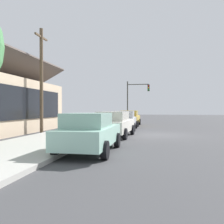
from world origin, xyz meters
name	(u,v)px	position (x,y,z in m)	size (l,w,h in m)	color
ground_plane	(158,135)	(0.00, 0.00, 0.00)	(120.00, 120.00, 0.00)	#424244
sidewalk_curb	(79,132)	(0.00, 5.60, 0.08)	(60.00, 4.20, 0.16)	#B2AFA8
car_seafoam	(90,132)	(-7.36, 2.75, 0.81)	(4.49, 2.00, 1.59)	#9ED1BC
car_ivory	(114,124)	(-1.69, 2.71, 0.82)	(4.74, 2.26, 1.59)	silver
car_silver	(125,120)	(3.69, 2.71, 0.81)	(4.42, 2.00, 1.59)	silver
car_mustard	(130,118)	(8.81, 2.81, 0.82)	(4.63, 2.06, 1.59)	gold
traffic_light_main	(136,95)	(13.57, 2.54, 3.49)	(0.37, 2.79, 5.20)	#383833
utility_pole_wooden	(41,79)	(-0.50, 8.20, 3.93)	(1.80, 0.24, 7.50)	brown
fire_hydrant_red	(86,130)	(-2.86, 4.20, 0.50)	(0.22, 0.22, 0.71)	red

